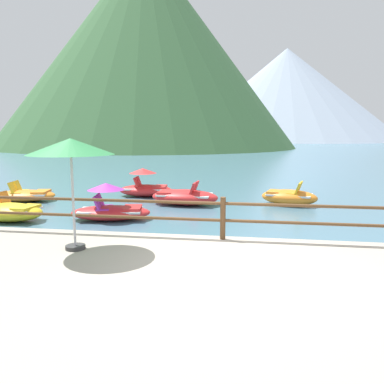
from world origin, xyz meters
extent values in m
plane|color=#477084|center=(0.00, 40.00, 0.00)|extent=(200.00, 200.00, 0.00)
cube|color=#A39989|center=(0.00, -2.20, 0.20)|extent=(28.00, 8.00, 0.40)
cylinder|color=brown|center=(0.00, 1.55, 0.88)|extent=(0.12, 0.12, 0.95)
cylinder|color=brown|center=(0.00, 1.55, 1.21)|extent=(23.80, 0.07, 0.07)
cylinder|color=brown|center=(0.00, 1.55, 0.83)|extent=(23.80, 0.07, 0.07)
cylinder|color=#B2B2B7|center=(-2.91, 0.35, 1.40)|extent=(0.05, 0.05, 2.00)
cone|color=#338E4C|center=(-2.91, 0.35, 2.48)|extent=(1.70, 1.70, 0.32)
cylinder|color=#333333|center=(-2.91, 0.35, 0.44)|extent=(0.40, 0.40, 0.08)
ellipsoid|color=red|center=(-3.79, 4.66, 0.22)|extent=(2.69, 1.68, 0.44)
cube|color=silver|center=(-3.79, 4.66, 0.30)|extent=(2.11, 1.36, 0.06)
cube|color=purple|center=(-3.93, 4.39, 0.37)|extent=(0.47, 0.47, 0.08)
cube|color=purple|center=(-4.11, 4.35, 0.59)|extent=(0.28, 0.43, 0.43)
cube|color=purple|center=(-4.03, 4.87, 0.37)|extent=(0.47, 0.47, 0.08)
cube|color=purple|center=(-4.20, 4.83, 0.59)|extent=(0.28, 0.43, 0.43)
cube|color=red|center=(-3.12, 4.80, 0.36)|extent=(0.70, 0.94, 0.12)
cone|color=purple|center=(-3.92, 4.64, 1.07)|extent=(1.36, 1.36, 0.22)
ellipsoid|color=red|center=(-1.90, 7.52, 0.29)|extent=(2.67, 1.53, 0.58)
cube|color=silver|center=(-1.90, 7.52, 0.39)|extent=(2.09, 1.24, 0.06)
cube|color=red|center=(-1.69, 7.78, 0.46)|extent=(0.43, 0.43, 0.08)
cube|color=red|center=(-1.51, 7.77, 0.68)|extent=(0.24, 0.41, 0.43)
cube|color=red|center=(-1.73, 7.24, 0.46)|extent=(0.43, 0.43, 0.08)
cube|color=red|center=(-1.55, 7.23, 0.68)|extent=(0.24, 0.41, 0.43)
cube|color=red|center=(-2.61, 7.57, 0.45)|extent=(0.63, 0.98, 0.12)
ellipsoid|color=yellow|center=(-6.90, 4.03, 0.28)|extent=(2.36, 1.43, 0.56)
cube|color=silver|center=(-6.90, 4.03, 0.38)|extent=(1.85, 1.16, 0.06)
cube|color=orange|center=(-7.05, 4.29, 0.45)|extent=(0.43, 0.43, 0.08)
cube|color=orange|center=(-7.22, 4.30, 0.67)|extent=(0.24, 0.42, 0.43)
cube|color=yellow|center=(-6.28, 3.97, 0.44)|extent=(0.57, 0.91, 0.12)
ellipsoid|color=orange|center=(-8.44, 7.32, 0.22)|extent=(2.63, 1.77, 0.45)
cube|color=silver|center=(-8.44, 7.32, 0.30)|extent=(2.06, 1.43, 0.06)
cube|color=yellow|center=(-8.57, 7.02, 0.37)|extent=(0.47, 0.47, 0.08)
cube|color=yellow|center=(-8.75, 6.99, 0.59)|extent=(0.28, 0.43, 0.43)
cube|color=yellow|center=(-8.67, 7.55, 0.37)|extent=(0.47, 0.47, 0.08)
cube|color=yellow|center=(-8.85, 7.51, 0.59)|extent=(0.28, 0.43, 0.43)
cube|color=orange|center=(-7.79, 7.45, 0.36)|extent=(0.70, 1.02, 0.12)
ellipsoid|color=red|center=(-3.92, 9.22, 0.25)|extent=(2.42, 1.44, 0.51)
cube|color=silver|center=(-3.92, 9.22, 0.34)|extent=(1.89, 1.17, 0.06)
cube|color=red|center=(-4.07, 8.96, 0.41)|extent=(0.43, 0.43, 0.08)
cube|color=red|center=(-4.25, 8.94, 0.63)|extent=(0.24, 0.42, 0.43)
cube|color=red|center=(-4.12, 9.45, 0.41)|extent=(0.43, 0.43, 0.08)
cube|color=red|center=(-4.30, 9.43, 0.63)|extent=(0.24, 0.42, 0.43)
cube|color=red|center=(-3.29, 9.27, 0.40)|extent=(0.58, 0.91, 0.12)
cone|color=red|center=(-4.04, 9.21, 1.11)|extent=(1.28, 1.28, 0.22)
ellipsoid|color=orange|center=(2.05, 8.12, 0.29)|extent=(2.34, 1.68, 0.59)
cube|color=silver|center=(2.05, 8.12, 0.40)|extent=(1.83, 1.35, 0.06)
cube|color=yellow|center=(2.27, 8.32, 0.47)|extent=(0.49, 0.49, 0.08)
cube|color=yellow|center=(2.44, 8.27, 0.69)|extent=(0.30, 0.44, 0.43)
cube|color=yellow|center=(2.15, 7.85, 0.47)|extent=(0.49, 0.49, 0.08)
cube|color=yellow|center=(2.32, 7.81, 0.69)|extent=(0.30, 0.44, 0.43)
cube|color=orange|center=(1.49, 8.27, 0.46)|extent=(0.66, 0.92, 0.12)
cone|color=#386038|center=(-18.85, 64.00, 17.93)|extent=(54.16, 54.16, 35.85)
cone|color=#386038|center=(-8.02, 70.00, 10.76)|extent=(29.79, 29.79, 21.51)
cone|color=#93A3B7|center=(11.17, 126.03, 14.85)|extent=(72.42, 72.42, 29.69)
camera|label=1|loc=(0.60, -6.72, 2.76)|focal=35.85mm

